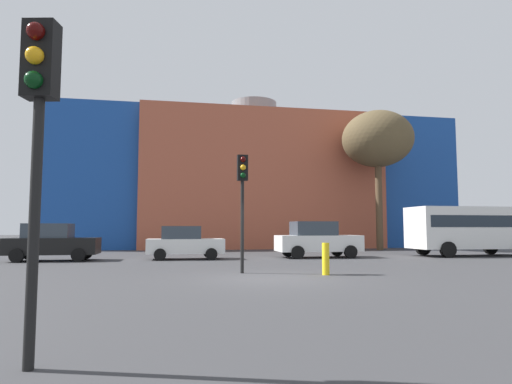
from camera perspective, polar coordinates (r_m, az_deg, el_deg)
The scene contains 10 objects.
ground_plane at distance 13.71m, azimuth 1.77°, elevation -11.18°, with size 200.00×200.00×0.00m, color #38383A.
building_backdrop at distance 38.47m, azimuth -0.27°, elevation 1.01°, with size 32.26×12.13×12.73m.
parked_car_0 at distance 23.01m, azimuth -25.04°, elevation -5.96°, with size 4.08×2.00×1.77m.
parked_car_1 at distance 22.31m, azimuth -9.32°, elevation -6.54°, with size 3.80×1.87×1.65m.
parked_car_2 at distance 23.52m, azimuth 7.95°, elevation -6.16°, with size 4.38×2.15×1.90m.
white_bus at distance 27.45m, azimuth 26.09°, elevation -4.11°, with size 6.80×2.62×2.72m.
traffic_light_near_left at distance 5.60m, azimuth -26.55°, elevation 9.61°, with size 0.40×0.39×3.90m.
traffic_light_island at distance 15.23m, azimuth -1.77°, elevation 0.80°, with size 0.36×0.36×4.10m.
bare_tree_0 at distance 33.16m, azimuth 15.56°, elevation 6.58°, with size 5.11×5.11×10.07m.
bollard_yellow_0 at distance 14.79m, azimuth 9.08°, elevation -8.60°, with size 0.24×0.24×1.06m, color yellow.
Camera 1 is at (-2.92, -13.31, 1.53)m, focal length 30.68 mm.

